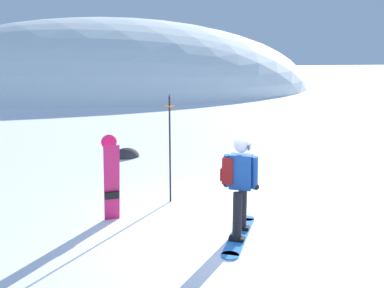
{
  "coord_description": "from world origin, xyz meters",
  "views": [
    {
      "loc": [
        -3.04,
        -6.18,
        2.97
      ],
      "look_at": [
        -0.09,
        2.82,
        1.0
      ],
      "focal_mm": 38.7,
      "sensor_mm": 36.0,
      "label": 1
    }
  ],
  "objects_px": {
    "rock_dark": "(127,157)",
    "snowboarder_main": "(239,184)",
    "piste_marker_near": "(170,142)",
    "spare_snowboard": "(111,179)"
  },
  "relations": [
    {
      "from": "rock_dark",
      "to": "snowboarder_main",
      "type": "bearing_deg",
      "value": -82.28
    },
    {
      "from": "spare_snowboard",
      "to": "piste_marker_near",
      "type": "relative_size",
      "value": 0.71
    },
    {
      "from": "snowboarder_main",
      "to": "rock_dark",
      "type": "height_order",
      "value": "snowboarder_main"
    },
    {
      "from": "snowboarder_main",
      "to": "piste_marker_near",
      "type": "height_order",
      "value": "piste_marker_near"
    },
    {
      "from": "piste_marker_near",
      "to": "rock_dark",
      "type": "height_order",
      "value": "piste_marker_near"
    },
    {
      "from": "piste_marker_near",
      "to": "rock_dark",
      "type": "distance_m",
      "value": 4.52
    },
    {
      "from": "snowboarder_main",
      "to": "rock_dark",
      "type": "xyz_separation_m",
      "value": [
        -0.86,
        6.34,
        -0.92
      ]
    },
    {
      "from": "snowboarder_main",
      "to": "rock_dark",
      "type": "bearing_deg",
      "value": 97.72
    },
    {
      "from": "spare_snowboard",
      "to": "piste_marker_near",
      "type": "height_order",
      "value": "piste_marker_near"
    },
    {
      "from": "snowboarder_main",
      "to": "spare_snowboard",
      "type": "bearing_deg",
      "value": 146.64
    }
  ]
}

